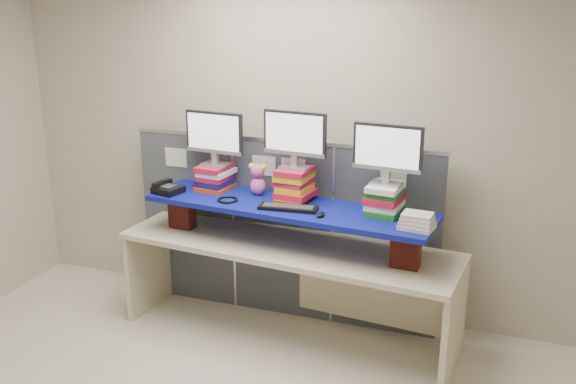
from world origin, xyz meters
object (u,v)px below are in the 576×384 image
at_px(desk, 288,263).
at_px(monitor_right, 388,151).
at_px(blue_board, 288,207).
at_px(monitor_left, 214,135).
at_px(keyboard, 288,208).
at_px(desk_phone, 167,189).
at_px(monitor_center, 295,136).

height_order(desk, monitor_right, monitor_right).
height_order(blue_board, monitor_left, monitor_left).
xyz_separation_m(monitor_right, keyboard, (-0.69, -0.15, -0.45)).
bearing_deg(desk_phone, keyboard, 10.26).
distance_m(blue_board, desk_phone, 1.01).
bearing_deg(monitor_center, monitor_right, 0.00).
height_order(desk, keyboard, keyboard).
relative_size(monitor_center, keyboard, 1.13).
xyz_separation_m(monitor_center, desk_phone, (-1.02, -0.15, -0.47)).
distance_m(desk, monitor_right, 1.19).
xyz_separation_m(monitor_left, monitor_center, (0.70, -0.07, 0.06)).
distance_m(desk, desk_phone, 1.13).
bearing_deg(monitor_center, desk, -90.05).
bearing_deg(desk, monitor_right, 9.40).
relative_size(blue_board, monitor_right, 4.44).
distance_m(monitor_center, desk_phone, 1.13).
xyz_separation_m(blue_board, monitor_center, (0.01, 0.12, 0.52)).
bearing_deg(keyboard, monitor_left, 153.14).
bearing_deg(keyboard, desk, 105.03).
xyz_separation_m(monitor_center, keyboard, (0.02, -0.22, -0.49)).
relative_size(blue_board, desk_phone, 8.95).
bearing_deg(desk, keyboard, -64.06).
distance_m(blue_board, monitor_right, 0.87).
distance_m(desk, keyboard, 0.50).
height_order(keyboard, desk_phone, desk_phone).
bearing_deg(monitor_right, monitor_left, -180.00).
xyz_separation_m(desk, monitor_left, (-0.68, 0.19, 0.92)).
bearing_deg(monitor_left, desk, -9.62).
bearing_deg(desk_phone, monitor_center, 22.29).
bearing_deg(blue_board, monitor_center, 89.95).
height_order(monitor_right, keyboard, monitor_right).
relative_size(desk, monitor_left, 5.38).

